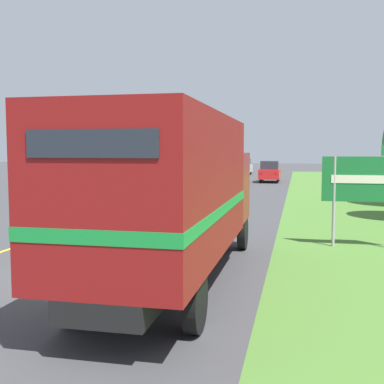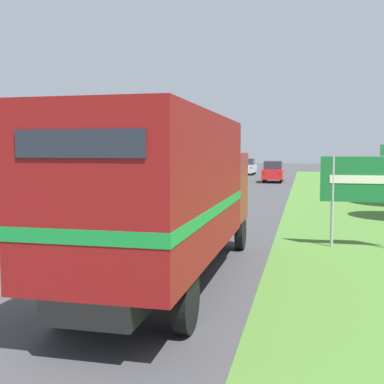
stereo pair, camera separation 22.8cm
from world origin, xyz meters
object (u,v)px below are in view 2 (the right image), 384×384
Objects in this scene: lead_car_white at (190,184)px; lead_car_silver_ahead at (248,167)px; lead_car_red_ahead at (273,171)px; horse_trailer_truck at (169,192)px; highway_sign at (365,182)px.

lead_car_silver_ahead is (-0.14, 29.87, 0.03)m from lead_car_white.
lead_car_silver_ahead is (-3.79, 12.95, -0.00)m from lead_car_red_ahead.
lead_car_white is 1.15× the size of lead_car_silver_ahead.
lead_car_red_ahead is 13.49m from lead_car_silver_ahead.
horse_trailer_truck is at bearing -85.46° from lead_car_silver_ahead.
lead_car_red_ahead is 1.36× the size of highway_sign.
horse_trailer_truck reaches higher than highway_sign.
lead_car_silver_ahead reaches higher than lead_car_white.
horse_trailer_truck is 2.92× the size of highway_sign.
horse_trailer_truck is 34.08m from lead_car_red_ahead.
horse_trailer_truck reaches higher than lead_car_silver_ahead.
lead_car_silver_ahead is at bearing 94.54° from horse_trailer_truck.
highway_sign is at bearing -56.54° from lead_car_white.
lead_car_white is at bearing 123.46° from highway_sign.
highway_sign reaches higher than lead_car_white.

